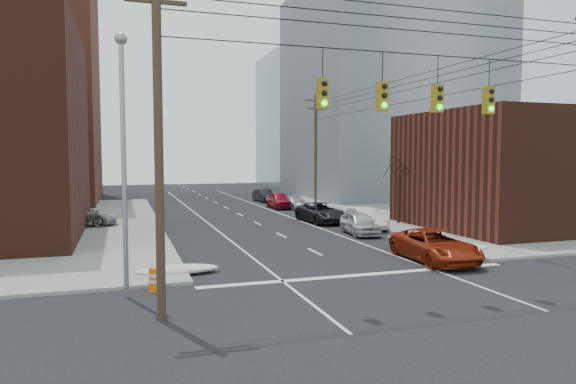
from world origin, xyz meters
TOP-DOWN VIEW (x-y plane):
  - ground at (0.00, 0.00)m, footprint 160.00×160.00m
  - sidewalk_ne at (27.00, 27.00)m, footprint 40.00×40.00m
  - building_brick_far at (-26.00, 74.00)m, footprint 22.00×18.00m
  - building_office at (22.00, 44.00)m, footprint 22.00×20.00m
  - building_glass at (24.00, 70.00)m, footprint 20.00×18.00m
  - building_storefront at (18.00, 16.00)m, footprint 16.00×12.00m
  - utility_pole_left at (-8.50, 3.00)m, footprint 2.20×0.28m
  - utility_pole_far at (8.50, 34.00)m, footprint 2.20×0.28m
  - traffic_signals at (0.10, 2.97)m, footprint 17.00×0.42m
  - street_light at (-9.50, 6.00)m, footprint 0.44×0.44m
  - bare_tree at (9.59, 20.00)m, footprint 2.09×2.20m
  - snow_nw at (-7.40, 9.00)m, footprint 3.50×1.08m
  - snow_ne at (7.40, 9.50)m, footprint 3.00×1.08m
  - snow_east_far at (7.40, 14.00)m, footprint 4.00×1.08m
  - red_pickup at (4.62, 8.00)m, footprint 2.88×5.63m
  - parked_car_a at (4.90, 16.75)m, footprint 2.20×4.42m
  - parked_car_b at (6.40, 18.92)m, footprint 1.61×4.43m
  - parked_car_c at (4.80, 23.05)m, footprint 2.88×5.58m
  - parked_car_d at (5.94, 32.92)m, footprint 2.27×4.51m
  - parked_car_e at (4.80, 34.05)m, footprint 1.97×4.63m
  - parked_car_f at (5.28, 41.48)m, footprint 1.76×4.31m
  - lot_car_a at (-15.99, 24.12)m, footprint 4.44×1.72m
  - lot_car_b at (-12.38, 25.55)m, footprint 5.37×3.12m
  - construction_barrel at (-8.45, 6.50)m, footprint 0.67×0.67m

SIDE VIEW (x-z plane):
  - ground at x=0.00m, z-range 0.00..0.00m
  - sidewalk_ne at x=27.00m, z-range 0.00..0.15m
  - snow_nw at x=-7.40m, z-range 0.00..0.42m
  - snow_ne at x=7.40m, z-range 0.00..0.42m
  - snow_east_far at x=7.40m, z-range 0.00..0.42m
  - construction_barrel at x=-8.45m, z-range 0.01..0.92m
  - parked_car_d at x=5.94m, z-range 0.00..1.25m
  - parked_car_f at x=5.28m, z-range 0.00..1.39m
  - parked_car_a at x=4.90m, z-range 0.00..1.45m
  - parked_car_b at x=6.40m, z-range 0.00..1.45m
  - parked_car_c at x=4.80m, z-range 0.00..1.51m
  - red_pickup at x=4.62m, z-range 0.00..1.52m
  - parked_car_e at x=4.80m, z-range 0.00..1.56m
  - lot_car_b at x=-12.38m, z-range 0.15..1.56m
  - lot_car_a at x=-15.99m, z-range 0.15..1.59m
  - bare_tree at x=9.59m, z-range -0.15..4.79m
  - building_storefront at x=18.00m, z-range 0.00..8.00m
  - street_light at x=-9.50m, z-range 0.88..10.20m
  - utility_pole_left at x=-8.50m, z-range 0.28..11.28m
  - utility_pole_far at x=8.50m, z-range 0.28..11.28m
  - building_brick_far at x=-26.00m, z-range 0.00..12.00m
  - traffic_signals at x=0.10m, z-range 6.16..8.18m
  - building_glass at x=24.00m, z-range 0.00..22.00m
  - building_office at x=22.00m, z-range 0.00..25.00m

